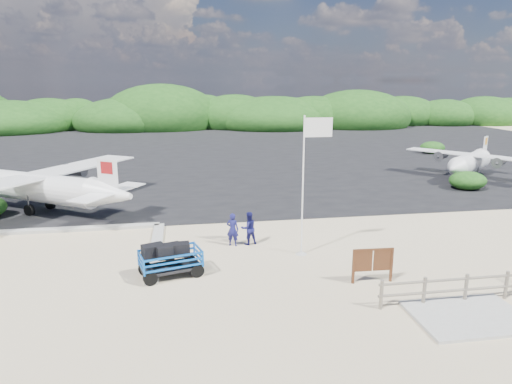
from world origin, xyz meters
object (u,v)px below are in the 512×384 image
aircraft_large (317,159)px  aircraft_small (117,149)px  signboard (371,282)px  flagpole (301,254)px  crew_a (233,229)px  baggage_cart (171,276)px  crew_b (249,228)px

aircraft_large → aircraft_small: bearing=6.7°
signboard → aircraft_large: aircraft_large is taller
flagpole → crew_a: size_ratio=3.89×
signboard → aircraft_small: bearing=112.8°
baggage_cart → aircraft_large: bearing=47.3°
crew_a → crew_b: (0.74, 0.07, 0.01)m
flagpole → crew_a: 3.26m
crew_b → aircraft_large: size_ratio=0.11×
baggage_cart → crew_a: crew_a is taller
aircraft_large → aircraft_small: aircraft_large is taller
flagpole → crew_a: (-2.78, 1.52, 0.76)m
flagpole → aircraft_small: size_ratio=0.75×
crew_b → aircraft_large: aircraft_large is taller
signboard → aircraft_large: bearing=79.7°
signboard → aircraft_small: aircraft_small is taller
baggage_cart → aircraft_small: size_ratio=0.31×
flagpole → baggage_cart: bearing=-165.6°
flagpole → crew_b: flagpole is taller
signboard → flagpole: bearing=122.5°
baggage_cart → crew_a: bearing=32.5°
baggage_cart → aircraft_small: bearing=85.5°
signboard → aircraft_large: size_ratio=0.11×
flagpole → aircraft_small: (-11.86, 33.09, 0.00)m
signboard → crew_b: 6.19m
flagpole → signboard: bearing=-59.6°
crew_a → aircraft_large: size_ratio=0.11×
crew_b → aircraft_small: bearing=-86.5°
crew_a → aircraft_large: bearing=-92.8°
crew_a → crew_b: crew_b is taller
crew_a → crew_b: 0.74m
flagpole → crew_b: bearing=142.2°
aircraft_small → baggage_cart: bearing=63.2°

